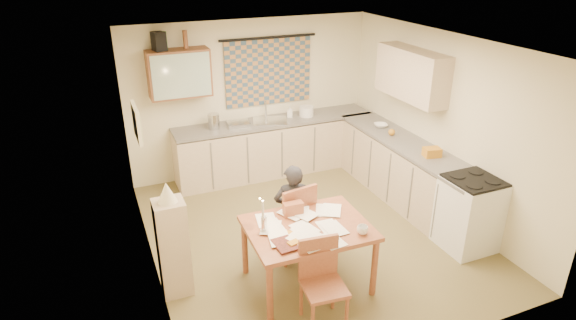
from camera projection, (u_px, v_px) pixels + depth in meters
name	position (u px, v px, depth m)	size (l,w,h in m)	color
floor	(309.00, 233.00, 6.43)	(4.00, 4.50, 0.02)	brown
ceiling	(312.00, 43.00, 5.40)	(4.00, 4.50, 0.02)	white
wall_back	(251.00, 98.00, 7.82)	(4.00, 0.02, 2.50)	beige
wall_front	(426.00, 241.00, 4.02)	(4.00, 0.02, 2.50)	beige
wall_left	(143.00, 174.00, 5.20)	(0.02, 4.50, 2.50)	beige
wall_right	(442.00, 125.00, 6.63)	(0.02, 4.50, 2.50)	beige
window_blind	(269.00, 72.00, 7.73)	(1.45, 0.03, 1.05)	#314C66
curtain_rod	(268.00, 38.00, 7.49)	(0.04, 0.04, 1.60)	black
wall_cabinet	(179.00, 73.00, 7.03)	(0.90, 0.34, 0.70)	brown
wall_cabinet_glass	(182.00, 76.00, 6.89)	(0.84, 0.02, 0.64)	#99B2A5
upper_cabinet_right	(412.00, 74.00, 6.79)	(0.34, 1.30, 0.70)	tan
framed_print	(136.00, 123.00, 5.37)	(0.04, 0.50, 0.40)	beige
print_canvas	(139.00, 123.00, 5.38)	(0.01, 0.42, 0.32)	silver
counter_back	(275.00, 147.00, 7.99)	(3.30, 0.62, 0.92)	tan
counter_right	(406.00, 173.00, 7.06)	(0.62, 2.95, 0.92)	tan
stove	(469.00, 213.00, 5.96)	(0.61, 0.61, 0.95)	white
sink	(270.00, 123.00, 7.78)	(0.55, 0.45, 0.10)	silver
tap	(266.00, 109.00, 7.86)	(0.03, 0.03, 0.28)	silver
dish_rack	(238.00, 124.00, 7.56)	(0.35, 0.30, 0.06)	silver
kettle	(214.00, 121.00, 7.39)	(0.18, 0.18, 0.24)	silver
mixing_bowl	(306.00, 111.00, 7.96)	(0.24, 0.24, 0.16)	white
soap_bottle	(290.00, 112.00, 7.90)	(0.11, 0.11, 0.18)	white
bowl	(381.00, 125.00, 7.50)	(0.26, 0.26, 0.05)	white
orange_bag	(432.00, 152.00, 6.44)	(0.22, 0.16, 0.12)	#C37E1D
fruit_orange	(392.00, 132.00, 7.16)	(0.10, 0.10, 0.10)	#C37E1D
speaker	(159.00, 41.00, 6.75)	(0.16, 0.20, 0.26)	black
bottle_green	(165.00, 41.00, 6.78)	(0.07, 0.07, 0.26)	#195926
bottle_brown	(185.00, 40.00, 6.88)	(0.07, 0.07, 0.26)	brown
dining_table	(307.00, 255.00, 5.32)	(1.34, 1.03, 0.75)	brown
chair_far	(291.00, 233.00, 5.86)	(0.52, 0.52, 1.00)	brown
chair_near	(323.00, 299.00, 4.80)	(0.45, 0.45, 0.91)	brown
person	(292.00, 212.00, 5.74)	(0.50, 0.38, 1.21)	black
shelf_stand	(173.00, 248.00, 5.13)	(0.32, 0.30, 1.12)	tan
lampshade	(167.00, 192.00, 4.85)	(0.20, 0.20, 0.22)	beige
letter_rack	(293.00, 209.00, 5.35)	(0.22, 0.10, 0.16)	brown
mug	(362.00, 230.00, 5.02)	(0.15, 0.15, 0.09)	white
magazine	(275.00, 247.00, 4.78)	(0.23, 0.29, 0.03)	maroon
book	(276.00, 238.00, 4.95)	(0.28, 0.31, 0.02)	#C37E1D
orange_box	(294.00, 244.00, 4.84)	(0.12, 0.08, 0.04)	#C37E1D
eyeglasses	(333.00, 238.00, 4.94)	(0.13, 0.04, 0.02)	black
candle_holder	(264.00, 224.00, 5.04)	(0.06, 0.06, 0.18)	silver
candle	(263.00, 210.00, 4.91)	(0.02, 0.02, 0.22)	white
candle_flame	(260.00, 199.00, 4.88)	(0.02, 0.02, 0.02)	#FFCC66
papers	(304.00, 227.00, 5.13)	(1.10, 0.98, 0.03)	white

